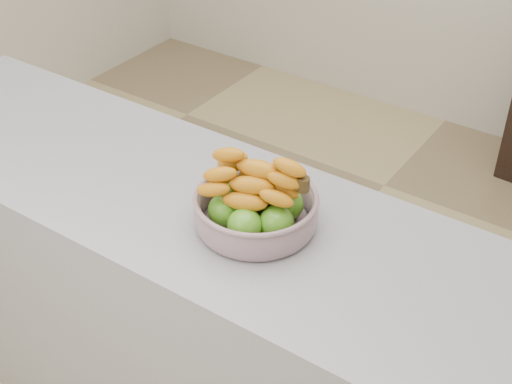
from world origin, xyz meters
TOP-DOWN VIEW (x-y plane):
  - ground at (0.00, 0.00)m, footprint 4.00×4.00m
  - counter at (0.00, -0.32)m, footprint 2.00×0.60m
  - fruit_bowl at (0.31, -0.32)m, footprint 0.31×0.31m

SIDE VIEW (x-z plane):
  - ground at x=0.00m, z-range 0.00..0.00m
  - counter at x=0.00m, z-range 0.00..0.90m
  - fruit_bowl at x=0.31m, z-range 0.86..1.05m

